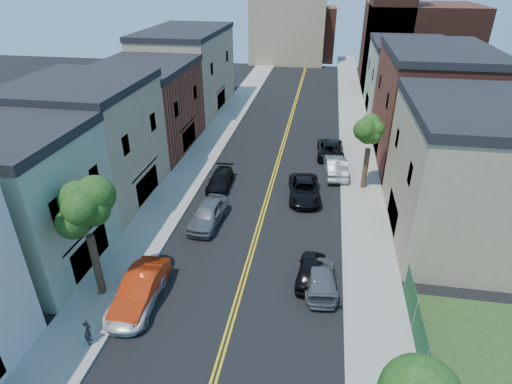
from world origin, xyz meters
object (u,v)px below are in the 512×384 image
at_px(red_sedan, 141,289).
at_px(pedestrian_left, 88,331).
at_px(black_car_left, 220,180).
at_px(black_car_right, 311,270).
at_px(dark_car_right_far, 330,148).
at_px(white_pickup, 135,298).
at_px(silver_car_right, 335,166).
at_px(grey_car_left, 208,214).
at_px(black_suv_lane, 304,190).
at_px(grey_car_right, 320,277).

relative_size(red_sedan, pedestrian_left, 3.31).
relative_size(black_car_left, black_car_right, 1.11).
bearing_deg(dark_car_right_far, white_pickup, 63.54).
bearing_deg(white_pickup, silver_car_right, 56.73).
bearing_deg(silver_car_right, dark_car_right_far, -89.40).
relative_size(red_sedan, silver_car_right, 1.01).
height_order(white_pickup, black_car_right, black_car_right).
distance_m(grey_car_left, silver_car_right, 13.61).
bearing_deg(grey_car_left, black_suv_lane, 41.08).
bearing_deg(black_suv_lane, red_sedan, -127.65).
height_order(black_car_left, dark_car_right_far, dark_car_right_far).
xyz_separation_m(grey_car_left, pedestrian_left, (-2.90, -11.95, 0.08)).
height_order(black_car_right, pedestrian_left, pedestrian_left).
xyz_separation_m(red_sedan, pedestrian_left, (-1.31, -3.47, 0.08)).
height_order(red_sedan, silver_car_right, red_sedan).
bearing_deg(dark_car_right_far, red_sedan, 63.22).
bearing_deg(silver_car_right, black_car_right, 78.68).
bearing_deg(white_pickup, grey_car_left, 76.17).
height_order(silver_car_right, black_suv_lane, silver_car_right).
bearing_deg(pedestrian_left, black_car_left, -31.18).
relative_size(dark_car_right_far, black_suv_lane, 1.03).
height_order(black_car_left, black_suv_lane, black_suv_lane).
xyz_separation_m(white_pickup, grey_car_left, (1.70, 9.09, 0.17)).
distance_m(red_sedan, black_car_left, 14.42).
bearing_deg(red_sedan, grey_car_right, 15.75).
bearing_deg(grey_car_left, red_sedan, -96.70).
height_order(red_sedan, dark_car_right_far, red_sedan).
xyz_separation_m(white_pickup, grey_car_right, (10.08, 3.47, -0.01)).
xyz_separation_m(black_car_left, black_suv_lane, (7.30, -0.76, 0.09)).
distance_m(grey_car_left, black_car_right, 9.36).
bearing_deg(silver_car_right, white_pickup, 54.10).
distance_m(black_car_left, grey_car_right, 14.56).
distance_m(red_sedan, grey_car_right, 10.37).
distance_m(red_sedan, pedestrian_left, 3.71).
bearing_deg(black_car_right, white_pickup, 26.80).
bearing_deg(silver_car_right, pedestrian_left, 55.00).
bearing_deg(black_car_right, pedestrian_left, 36.62).
distance_m(white_pickup, dark_car_right_far, 25.78).
bearing_deg(pedestrian_left, grey_car_left, -37.26).
height_order(white_pickup, dark_car_right_far, dark_car_right_far).
distance_m(white_pickup, silver_car_right, 21.98).
bearing_deg(dark_car_right_far, pedestrian_left, 63.68).
relative_size(black_car_left, pedestrian_left, 2.88).
xyz_separation_m(grey_car_right, dark_car_right_far, (0.41, 20.08, 0.10)).
relative_size(grey_car_right, black_car_right, 1.14).
distance_m(black_car_left, pedestrian_left, 18.01).
xyz_separation_m(grey_car_right, silver_car_right, (0.92, 15.56, 0.17)).
xyz_separation_m(red_sedan, white_pickup, (-0.11, -0.60, -0.17)).
xyz_separation_m(white_pickup, black_car_left, (1.17, 14.98, -0.03)).
bearing_deg(grey_car_right, black_car_right, -52.60).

